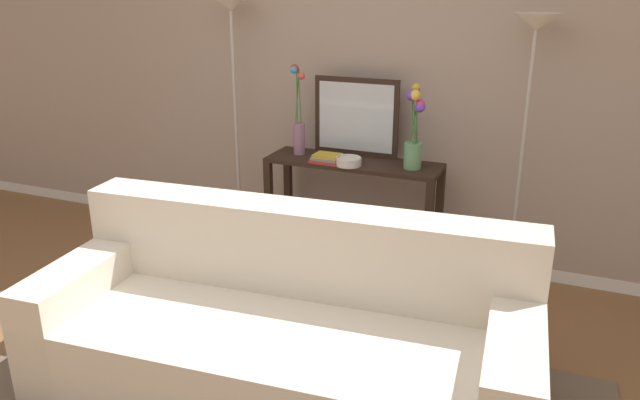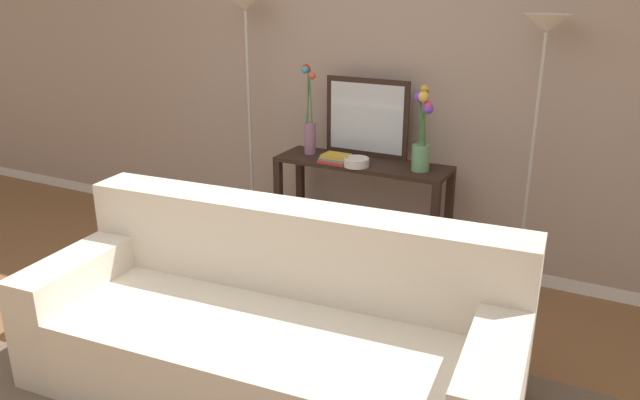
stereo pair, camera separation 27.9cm
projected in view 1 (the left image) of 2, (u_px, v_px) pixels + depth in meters
back_wall at (368, 43)px, 4.34m from camera, size 12.00×0.15×3.09m
couch at (285, 334)px, 3.09m from camera, size 2.47×1.15×0.88m
console_table at (353, 195)px, 4.33m from camera, size 1.20×0.37×0.80m
floor_lamp_left at (233, 54)px, 4.42m from camera, size 0.28×0.28×1.86m
floor_lamp_right at (530, 80)px, 3.70m from camera, size 0.28×0.28×1.78m
wall_mirror at (357, 117)px, 4.31m from camera, size 0.61×0.02×0.54m
vase_tall_flowers at (298, 122)px, 4.34m from camera, size 0.12×0.08×0.63m
vase_short_flowers at (414, 135)px, 4.01m from camera, size 0.13×0.14×0.55m
fruit_bowl at (349, 161)px, 4.14m from camera, size 0.17×0.17×0.06m
book_stack at (327, 158)px, 4.21m from camera, size 0.21×0.16×0.06m
book_row_under_console at (312, 252)px, 4.61m from camera, size 0.37×0.17×0.13m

